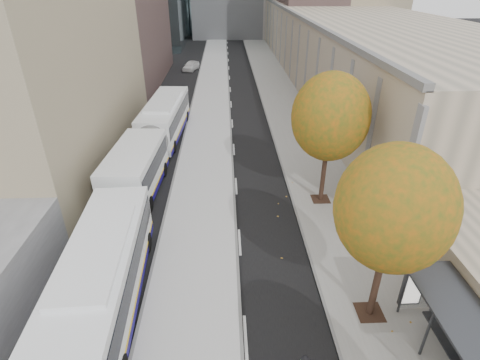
{
  "coord_description": "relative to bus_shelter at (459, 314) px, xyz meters",
  "views": [
    {
      "loc": [
        -2.26,
        2.21,
        12.49
      ],
      "look_at": [
        -1.54,
        20.3,
        2.5
      ],
      "focal_mm": 28.0,
      "sensor_mm": 36.0,
      "label": 1
    }
  ],
  "objects": [
    {
      "name": "bus_shelter",
      "position": [
        0.0,
        0.0,
        0.0
      ],
      "size": [
        1.9,
        4.4,
        2.53
      ],
      "color": "#383A3F",
      "rests_on": "sidewalk"
    },
    {
      "name": "bus_far",
      "position": [
        -13.38,
        18.07,
        -0.52
      ],
      "size": [
        3.69,
        18.43,
        3.05
      ],
      "rotation": [
        0.0,
        0.0,
        -0.06
      ],
      "color": "white",
      "rests_on": "ground"
    },
    {
      "name": "tree_d",
      "position": [
        -2.09,
        11.04,
        3.28
      ],
      "size": [
        4.4,
        4.4,
        7.6
      ],
      "color": "black",
      "rests_on": "sidewalk"
    },
    {
      "name": "sidewalk",
      "position": [
        -1.56,
        24.04,
        -2.15
      ],
      "size": [
        4.75,
        150.0,
        0.08
      ],
      "primitive_type": "cube",
      "color": "gray",
      "rests_on": "ground"
    },
    {
      "name": "building_tan",
      "position": [
        9.81,
        53.04,
        1.81
      ],
      "size": [
        18.0,
        92.0,
        8.0
      ],
      "primitive_type": "cube",
      "color": "gray",
      "rests_on": "ground"
    },
    {
      "name": "tree_c",
      "position": [
        -2.09,
        2.04,
        3.06
      ],
      "size": [
        4.2,
        4.2,
        7.28
      ],
      "color": "black",
      "rests_on": "sidewalk"
    },
    {
      "name": "distant_car",
      "position": [
        -12.92,
        47.77,
        -1.52
      ],
      "size": [
        2.58,
        4.23,
        1.35
      ],
      "primitive_type": "imported",
      "rotation": [
        0.0,
        0.0,
        -0.27
      ],
      "color": "silver",
      "rests_on": "ground"
    },
    {
      "name": "bus_platform",
      "position": [
        -9.56,
        24.04,
        -2.11
      ],
      "size": [
        4.25,
        150.0,
        0.15
      ],
      "primitive_type": "cube",
      "color": "silver",
      "rests_on": "ground"
    }
  ]
}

